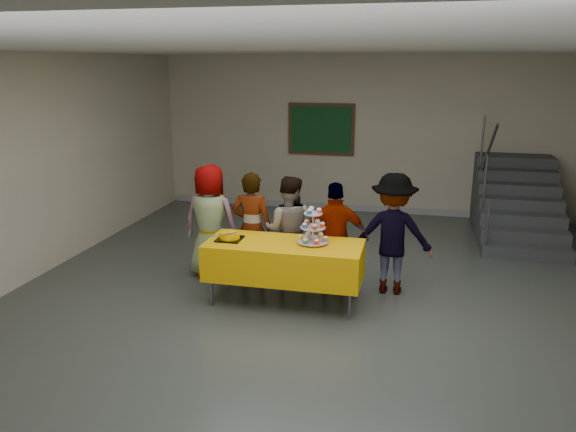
# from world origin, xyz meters

# --- Properties ---
(room_shell) EXTENTS (10.00, 10.04, 3.02)m
(room_shell) POSITION_xyz_m (0.00, 0.02, 2.13)
(room_shell) COLOR #4C514C
(room_shell) RESTS_ON ground
(bake_table) EXTENTS (1.88, 0.78, 0.77)m
(bake_table) POSITION_xyz_m (-0.48, 0.37, 0.56)
(bake_table) COLOR #595960
(bake_table) RESTS_ON ground
(cupcake_stand) EXTENTS (0.38, 0.38, 0.44)m
(cupcake_stand) POSITION_xyz_m (-0.14, 0.43, 0.94)
(cupcake_stand) COLOR silver
(cupcake_stand) RESTS_ON bake_table
(bear_cake) EXTENTS (0.32, 0.36, 0.12)m
(bear_cake) POSITION_xyz_m (-1.16, 0.35, 0.83)
(bear_cake) COLOR black
(bear_cake) RESTS_ON bake_table
(schoolchild_a) EXTENTS (0.78, 0.53, 1.55)m
(schoolchild_a) POSITION_xyz_m (-1.67, 1.05, 0.78)
(schoolchild_a) COLOR slate
(schoolchild_a) RESTS_ON ground
(schoolchild_b) EXTENTS (0.55, 0.37, 1.50)m
(schoolchild_b) POSITION_xyz_m (-1.06, 0.97, 0.75)
(schoolchild_b) COLOR slate
(schoolchild_b) RESTS_ON ground
(schoolchild_c) EXTENTS (0.74, 0.59, 1.45)m
(schoolchild_c) POSITION_xyz_m (-0.58, 1.05, 0.72)
(schoolchild_c) COLOR slate
(schoolchild_c) RESTS_ON ground
(schoolchild_d) EXTENTS (0.90, 0.53, 1.43)m
(schoolchild_d) POSITION_xyz_m (0.07, 0.88, 0.72)
(schoolchild_d) COLOR slate
(schoolchild_d) RESTS_ON ground
(schoolchild_e) EXTENTS (1.00, 0.58, 1.55)m
(schoolchild_e) POSITION_xyz_m (0.77, 1.03, 0.77)
(schoolchild_e) COLOR slate
(schoolchild_e) RESTS_ON ground
(staircase) EXTENTS (1.30, 2.40, 2.04)m
(staircase) POSITION_xyz_m (2.70, 4.13, 0.49)
(staircase) COLOR #424447
(staircase) RESTS_ON ground
(noticeboard) EXTENTS (1.30, 0.05, 1.00)m
(noticeboard) POSITION_xyz_m (-0.84, 4.96, 1.60)
(noticeboard) COLOR #472B16
(noticeboard) RESTS_ON ground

